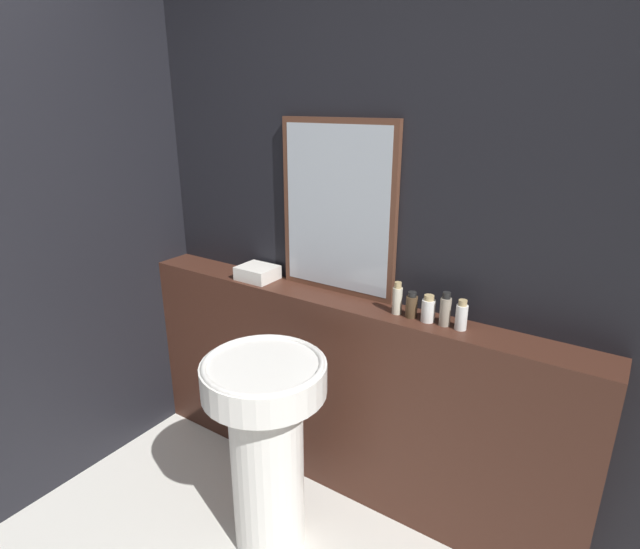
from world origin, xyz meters
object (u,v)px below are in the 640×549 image
object	(u,v)px
lotion_bottle	(428,309)
body_wash_bottle	(445,310)
shampoo_bottle	(397,299)
hand_soap_bottle	(461,316)
towel_stack	(257,273)
conditioner_bottle	(412,306)
pedestal_sink	(267,438)
mirror	(337,209)

from	to	relation	value
lotion_bottle	body_wash_bottle	distance (m)	0.07
shampoo_bottle	hand_soap_bottle	bearing A→B (deg)	0.00
towel_stack	body_wash_bottle	world-z (taller)	body_wash_bottle
conditioner_bottle	hand_soap_bottle	distance (m)	0.21
pedestal_sink	lotion_bottle	xyz separation A→B (m)	(0.46, 0.49, 0.50)
mirror	body_wash_bottle	xyz separation A→B (m)	(0.55, -0.08, -0.32)
mirror	shampoo_bottle	world-z (taller)	mirror
mirror	hand_soap_bottle	bearing A→B (deg)	-7.43
shampoo_bottle	conditioner_bottle	distance (m)	0.07
lotion_bottle	hand_soap_bottle	size ratio (longest dim) A/B	0.91
shampoo_bottle	body_wash_bottle	size ratio (longest dim) A/B	0.99
shampoo_bottle	body_wash_bottle	bearing A→B (deg)	0.00
pedestal_sink	hand_soap_bottle	xyz separation A→B (m)	(0.59, 0.49, 0.51)
hand_soap_bottle	shampoo_bottle	bearing A→B (deg)	180.00
mirror	body_wash_bottle	world-z (taller)	mirror
shampoo_bottle	towel_stack	bearing A→B (deg)	180.00
lotion_bottle	towel_stack	bearing A→B (deg)	180.00
towel_stack	hand_soap_bottle	distance (m)	1.03
mirror	lotion_bottle	xyz separation A→B (m)	(0.48, -0.08, -0.34)
body_wash_bottle	shampoo_bottle	bearing A→B (deg)	180.00
shampoo_bottle	body_wash_bottle	world-z (taller)	same
conditioner_bottle	hand_soap_bottle	xyz separation A→B (m)	(0.21, 0.00, 0.01)
pedestal_sink	towel_stack	xyz separation A→B (m)	(-0.44, 0.49, 0.48)
conditioner_bottle	lotion_bottle	bearing A→B (deg)	0.00
conditioner_bottle	body_wash_bottle	size ratio (longest dim) A/B	0.79
shampoo_bottle	conditioner_bottle	world-z (taller)	shampoo_bottle
mirror	hand_soap_bottle	distance (m)	0.71
lotion_bottle	body_wash_bottle	world-z (taller)	body_wash_bottle
lotion_bottle	body_wash_bottle	xyz separation A→B (m)	(0.07, 0.00, 0.01)
towel_stack	body_wash_bottle	distance (m)	0.97
body_wash_bottle	hand_soap_bottle	size ratio (longest dim) A/B	1.14
shampoo_bottle	lotion_bottle	size ratio (longest dim) A/B	1.25
mirror	towel_stack	distance (m)	0.55
mirror	towel_stack	xyz separation A→B (m)	(-0.41, -0.08, -0.35)
body_wash_bottle	hand_soap_bottle	world-z (taller)	body_wash_bottle
shampoo_bottle	hand_soap_bottle	size ratio (longest dim) A/B	1.14
pedestal_sink	mirror	world-z (taller)	mirror
shampoo_bottle	conditioner_bottle	xyz separation A→B (m)	(0.06, 0.00, -0.01)
towel_stack	lotion_bottle	distance (m)	0.90
body_wash_bottle	pedestal_sink	bearing A→B (deg)	-137.04
mirror	hand_soap_bottle	world-z (taller)	mirror
mirror	lotion_bottle	world-z (taller)	mirror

